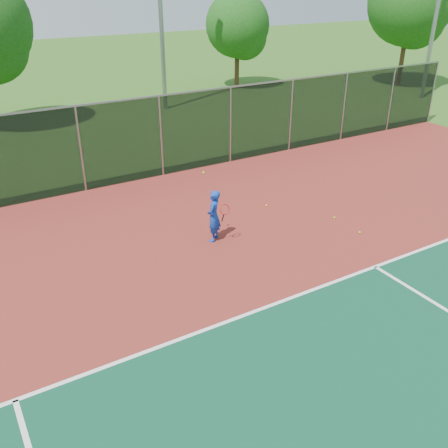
% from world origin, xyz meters
% --- Properties ---
extents(ground, '(120.00, 120.00, 0.00)m').
position_xyz_m(ground, '(0.00, 0.00, 0.00)').
color(ground, '#2A5618').
rests_on(ground, ground).
extents(court_apron, '(30.00, 20.00, 0.02)m').
position_xyz_m(court_apron, '(0.00, 2.00, 0.01)').
color(court_apron, maroon).
rests_on(court_apron, ground).
extents(fence_back, '(30.00, 0.06, 3.03)m').
position_xyz_m(fence_back, '(0.00, 12.00, 1.56)').
color(fence_back, black).
rests_on(fence_back, court_apron).
extents(tennis_player, '(0.66, 0.74, 2.12)m').
position_xyz_m(tennis_player, '(-0.90, 6.47, 0.79)').
color(tennis_player, '#1238AA').
rests_on(tennis_player, court_apron).
extents(practice_ball_1, '(0.07, 0.07, 0.07)m').
position_xyz_m(practice_ball_1, '(3.01, 4.60, 0.06)').
color(practice_ball_1, '#C4CA17').
rests_on(practice_ball_1, court_apron).
extents(practice_ball_4, '(0.07, 0.07, 0.07)m').
position_xyz_m(practice_ball_4, '(1.73, 7.59, 0.06)').
color(practice_ball_4, '#C4CA17').
rests_on(practice_ball_4, court_apron).
extents(practice_ball_5, '(0.07, 0.07, 0.07)m').
position_xyz_m(practice_ball_5, '(3.04, 5.74, 0.06)').
color(practice_ball_5, '#C4CA17').
rests_on(practice_ball_5, court_apron).
extents(tree_back_mid, '(4.10, 4.10, 6.03)m').
position_xyz_m(tree_back_mid, '(11.20, 24.43, 3.78)').
color(tree_back_mid, '#3A2315').
rests_on(tree_back_mid, ground).
extents(tree_back_right, '(5.46, 5.46, 8.01)m').
position_xyz_m(tree_back_right, '(21.06, 19.27, 5.03)').
color(tree_back_right, '#3A2315').
rests_on(tree_back_right, ground).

